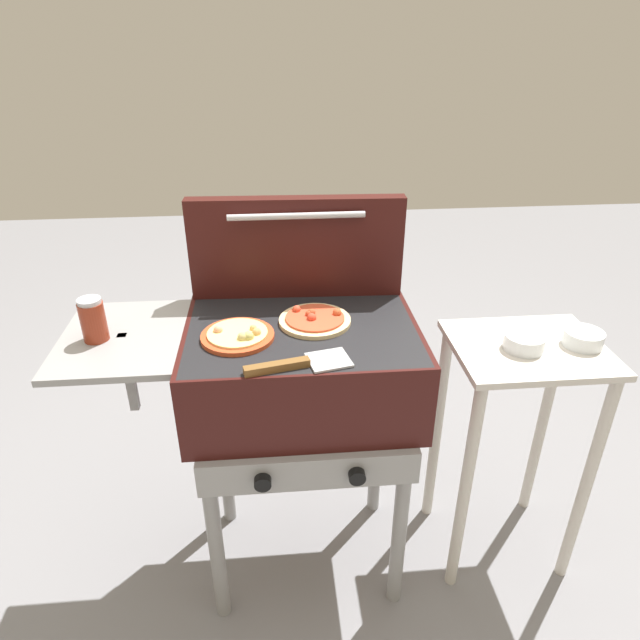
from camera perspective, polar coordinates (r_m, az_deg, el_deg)
The scene contains 10 objects.
ground_plane at distance 2.10m, azimuth -1.48°, elevation -22.86°, with size 8.00×8.00×0.00m, color gray.
grill at distance 1.58m, azimuth -2.31°, elevation -5.42°, with size 0.96×0.53×0.90m.
grill_lid_open at distance 1.64m, azimuth -2.43°, elevation 7.49°, with size 0.63×0.09×0.30m.
pizza_pepperoni at distance 1.53m, azimuth -0.54°, elevation 0.06°, with size 0.20×0.20×0.03m.
pizza_cheese at distance 1.47m, azimuth -8.42°, elevation -1.56°, with size 0.19×0.19×0.04m.
sauce_jar at distance 1.54m, azimuth -22.31°, elevation 0.01°, with size 0.06×0.06×0.12m.
spatula at distance 1.34m, azimuth -2.20°, elevation -4.53°, with size 0.27×0.11×0.02m.
prep_table at distance 1.84m, azimuth 19.48°, elevation -8.84°, with size 0.44×0.36×0.81m.
topping_bowl_near at distance 1.69m, azimuth 20.24°, elevation -2.19°, with size 0.11×0.11×0.04m.
topping_bowl_far at distance 1.77m, azimuth 25.43°, elevation -1.75°, with size 0.11×0.11×0.04m.
Camera 1 is at (-0.07, -1.32, 1.63)m, focal length 31.11 mm.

